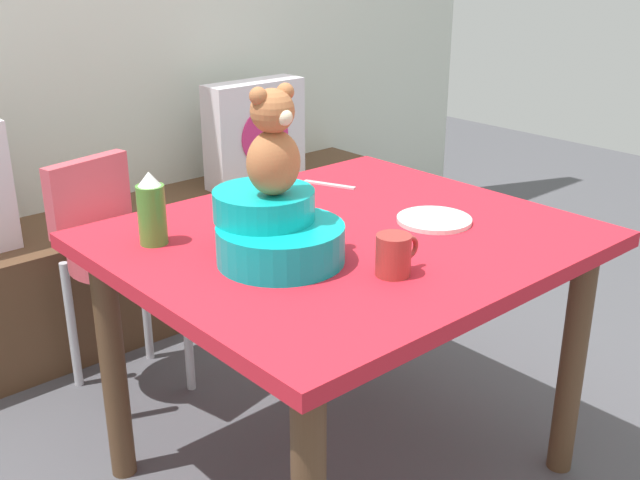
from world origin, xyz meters
The scene contains 11 objects.
ground_plane centered at (0.00, 0.00, 0.00)m, with size 8.00×8.00×0.00m, color #4C4C51.
window_bench centered at (0.00, 1.25, 0.23)m, with size 2.60×0.44×0.46m, color brown.
pillow_floral_right centered at (0.63, 1.23, 0.68)m, with size 0.44×0.15×0.44m.
dining_table centered at (0.00, 0.00, 0.64)m, with size 1.15×1.01×0.74m.
highchair centered at (-0.24, 0.82, 0.52)m, with size 0.38×0.50×0.79m.
infant_seat_teal centered at (-0.24, -0.02, 0.81)m, with size 0.30×0.33×0.16m.
teddy_bear centered at (-0.24, -0.02, 1.02)m, with size 0.13×0.12×0.25m.
ketchup_bottle centered at (-0.41, 0.26, 0.83)m, with size 0.07×0.07×0.18m.
coffee_mug centered at (-0.10, -0.26, 0.79)m, with size 0.12×0.08×0.09m.
dinner_plate_near centered at (0.23, -0.10, 0.75)m, with size 0.20×0.20×0.01m, color white.
table_fork centered at (0.24, 0.33, 0.74)m, with size 0.02×0.17×0.01m, color silver.
Camera 1 is at (-1.27, -1.34, 1.44)m, focal length 43.04 mm.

